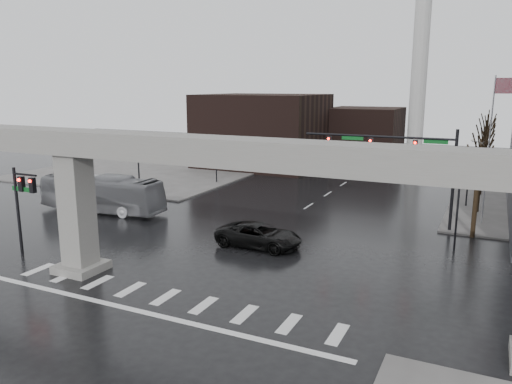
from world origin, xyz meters
TOP-DOWN VIEW (x-y plane):
  - ground at (0.00, 0.00)m, footprint 160.00×160.00m
  - sidewalk_nw at (-26.00, 36.00)m, footprint 28.00×36.00m
  - elevated_guideway at (1.26, 0.00)m, footprint 48.00×2.60m
  - building_far_left at (-14.00, 42.00)m, footprint 16.00×14.00m
  - building_far_mid at (-2.00, 52.00)m, footprint 10.00×10.00m
  - smokestack at (6.00, 46.00)m, footprint 3.60×3.60m
  - signal_mast_arm at (8.99, 18.80)m, footprint 12.12×0.43m
  - signal_left_pole at (-12.25, 0.50)m, footprint 2.30×0.30m
  - flagpole_assembly at (15.29, 22.00)m, footprint 2.06×0.12m
  - lamp_right_0 at (13.50, 14.00)m, footprint 1.22×0.32m
  - lamp_right_1 at (13.50, 28.00)m, footprint 1.22×0.32m
  - lamp_right_2 at (13.50, 42.00)m, footprint 1.22×0.32m
  - lamp_left_0 at (-13.50, 14.00)m, footprint 1.22×0.32m
  - lamp_left_1 at (-13.50, 28.00)m, footprint 1.22×0.32m
  - lamp_left_2 at (-13.50, 42.00)m, footprint 1.22×0.32m
  - tree_right_0 at (14.53, 18.02)m, footprint 1.09×1.58m
  - tree_right_1 at (14.53, 26.02)m, footprint 1.09×1.61m
  - tree_right_2 at (14.53, 34.02)m, footprint 1.10×1.63m
  - tree_right_3 at (14.53, 42.02)m, footprint 1.11×1.66m
  - tree_right_4 at (14.53, 50.02)m, footprint 1.12×1.69m
  - pickup_truck at (0.91, 8.95)m, footprint 6.19×2.92m
  - city_bus at (-16.19, 12.00)m, footprint 12.09×3.40m

SIDE VIEW (x-z plane):
  - ground at x=0.00m, z-range 0.00..0.00m
  - sidewalk_nw at x=-26.00m, z-range 0.00..0.15m
  - pickup_truck at x=0.91m, z-range 0.00..1.71m
  - city_bus at x=-16.19m, z-range 0.00..3.33m
  - tree_right_0 at x=14.53m, z-range -0.97..6.54m
  - tree_right_1 at x=14.53m, z-range -0.99..6.69m
  - tree_right_2 at x=14.53m, z-range -1.01..6.84m
  - tree_right_3 at x=14.53m, z-range -1.03..6.99m
  - tree_right_4 at x=14.53m, z-range -1.05..7.14m
  - lamp_right_0 at x=13.50m, z-range 0.92..6.03m
  - lamp_right_1 at x=13.50m, z-range 0.92..6.03m
  - lamp_right_2 at x=13.50m, z-range 0.92..6.03m
  - lamp_left_0 at x=-13.50m, z-range 0.92..6.03m
  - lamp_left_1 at x=-13.50m, z-range 0.92..6.03m
  - lamp_left_2 at x=-13.50m, z-range 0.92..6.03m
  - building_far_mid at x=-2.00m, z-range 0.00..8.00m
  - signal_left_pole at x=-12.25m, z-range 1.07..7.07m
  - building_far_left at x=-14.00m, z-range 0.00..10.00m
  - signal_mast_arm at x=8.99m, z-range 1.83..9.83m
  - elevated_guideway at x=1.26m, z-range 2.53..11.23m
  - flagpole_assembly at x=15.29m, z-range 1.53..13.53m
  - smokestack at x=6.00m, z-range -1.65..28.35m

